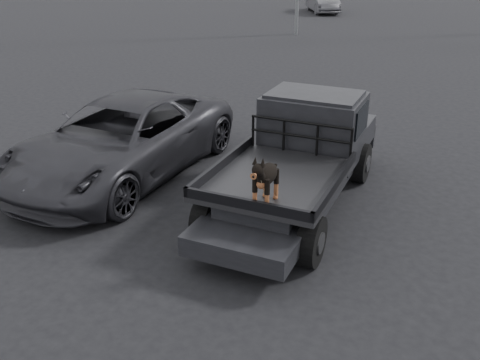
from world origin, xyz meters
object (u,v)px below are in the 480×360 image
at_px(dog, 266,179).
at_px(parked_suv, 122,139).
at_px(distant_car_a, 323,1).
at_px(flatbed_ute, 295,181).

bearing_deg(dog, parked_suv, 154.96).
height_order(parked_suv, distant_car_a, parked_suv).
distance_m(dog, parked_suv, 4.10).
height_order(dog, distant_car_a, dog).
distance_m(flatbed_ute, dog, 2.02).
bearing_deg(distant_car_a, parked_suv, -111.96).
bearing_deg(flatbed_ute, distant_car_a, 105.08).
relative_size(dog, distant_car_a, 0.18).
bearing_deg(parked_suv, flatbed_ute, 3.61).
bearing_deg(parked_suv, distant_car_a, 99.52).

